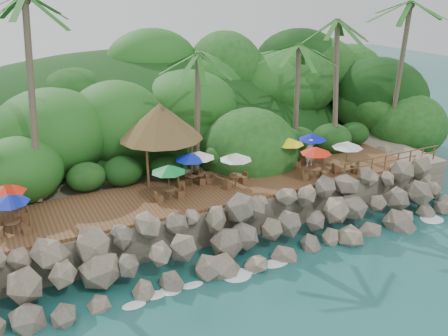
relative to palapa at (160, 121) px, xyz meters
name	(u,v)px	position (x,y,z in m)	size (l,w,h in m)	color
ground	(276,267)	(2.67, -9.29, -5.79)	(140.00, 140.00, 0.00)	#19514F
land_base	(166,155)	(2.67, 6.71, -4.74)	(32.00, 25.20, 2.10)	gray
jungle_hill	(138,142)	(2.67, 14.21, -5.79)	(44.80, 28.00, 15.40)	#143811
seawall	(257,231)	(2.67, -7.29, -4.64)	(29.00, 4.00, 2.30)	gray
terrace	(224,187)	(2.67, -3.29, -3.59)	(26.00, 5.00, 0.20)	brown
jungle_foliage	(171,172)	(2.67, 5.71, -5.79)	(44.00, 16.00, 12.00)	#143811
foam_line	(273,264)	(2.67, -8.99, -5.76)	(25.20, 0.80, 0.06)	white
palms	(229,17)	(4.48, -0.31, 5.95)	(34.44, 6.68, 13.46)	brown
palapa	(160,121)	(0.00, 0.00, 0.00)	(5.17, 5.17, 4.60)	brown
dining_clusters	(218,160)	(2.20, -3.45, -1.76)	(21.56, 4.39, 2.09)	brown
railing	(392,160)	(13.65, -5.64, -2.88)	(8.30, 0.10, 1.00)	brown
waiter	(309,153)	(9.13, -2.88, -2.56)	(0.68, 0.45, 1.86)	white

